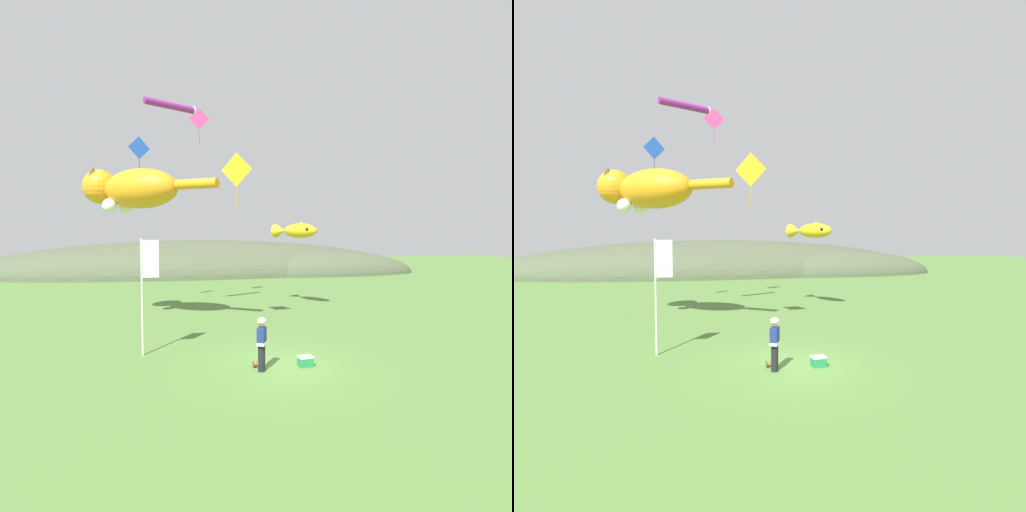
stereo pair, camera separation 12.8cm
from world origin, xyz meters
TOP-DOWN VIEW (x-y plane):
  - ground_plane at (0.00, 0.00)m, footprint 120.00×120.00m
  - distant_hill_ridge at (1.72, 32.94)m, footprint 50.04×15.13m
  - festival_attendant at (-0.75, -0.30)m, footprint 0.43×0.49m
  - kite_spool at (-0.89, 0.13)m, footprint 0.12×0.23m
  - picnic_cooler at (0.83, -0.15)m, footprint 0.52×0.38m
  - festival_banner_pole at (-4.55, 2.35)m, footprint 0.66×0.08m
  - kite_giant_cat at (-5.46, 7.79)m, footprint 6.58×4.81m
  - kite_fish_windsock at (3.85, 10.31)m, footprint 2.44×3.33m
  - kite_tube_streamer at (-3.53, 8.80)m, footprint 2.72×1.57m
  - kite_diamond_gold at (-0.62, 5.34)m, footprint 1.29×0.87m
  - kite_diamond_pink at (-1.80, 12.08)m, footprint 1.30×0.11m
  - kite_diamond_blue at (-5.35, 11.77)m, footprint 1.20×0.59m

SIDE VIEW (x-z plane):
  - ground_plane at x=0.00m, z-range 0.00..0.00m
  - distant_hill_ridge at x=1.72m, z-range -3.80..3.80m
  - kite_spool at x=-0.89m, z-range 0.00..0.23m
  - picnic_cooler at x=0.83m, z-range 0.00..0.36m
  - festival_attendant at x=-0.75m, z-range 0.07..1.84m
  - festival_banner_pole at x=-4.55m, z-range 0.68..5.06m
  - kite_fish_windsock at x=3.85m, z-range 4.23..5.26m
  - kite_giant_cat at x=-5.46m, z-range 5.60..7.90m
  - kite_diamond_gold at x=-0.62m, z-range 6.27..8.71m
  - kite_diamond_blue at x=-5.35m, z-range 8.48..10.71m
  - kite_tube_streamer at x=-3.53m, z-range 11.03..11.47m
  - kite_diamond_pink at x=-1.80m, z-range 10.49..12.69m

